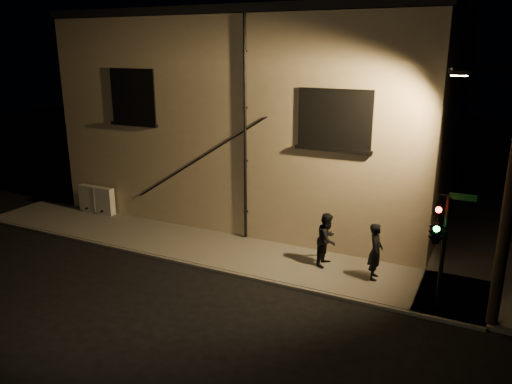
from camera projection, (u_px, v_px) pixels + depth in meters
The scene contains 8 objects.
ground at pixel (253, 279), 16.38m from camera, with size 90.00×90.00×0.00m, color black.
sidewalk at pixel (331, 239), 19.62m from camera, with size 21.00×16.00×0.12m.
building at pixel (281, 110), 24.17m from camera, with size 16.20×12.23×8.80m.
utility_cabinet at pixel (97, 200), 22.44m from camera, with size 1.85×0.31×1.21m, color beige.
pedestrian_a at pixel (375, 251), 15.90m from camera, with size 0.68×0.45×1.87m, color black.
pedestrian_b at pixel (327, 239), 16.95m from camera, with size 0.90×0.70×1.84m, color black.
traffic_signal at pixel (437, 231), 13.75m from camera, with size 1.21×2.01×3.44m.
streetlamp_pole at pixel (507, 189), 12.60m from camera, with size 2.03×1.39×7.30m.
Camera 1 is at (6.70, -13.34, 7.31)m, focal length 35.00 mm.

